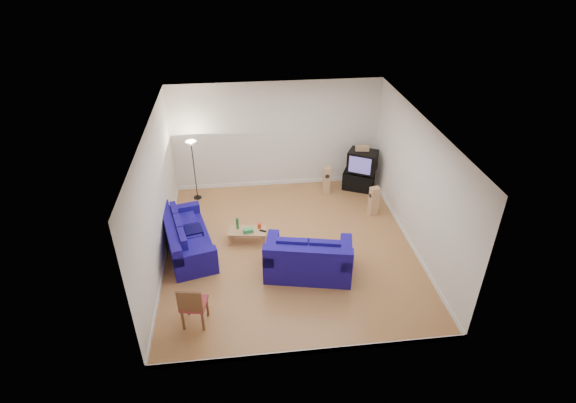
{
  "coord_description": "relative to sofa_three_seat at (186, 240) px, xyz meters",
  "views": [
    {
      "loc": [
        -1.09,
        -8.77,
        6.76
      ],
      "look_at": [
        0.0,
        0.4,
        1.1
      ],
      "focal_mm": 28.0,
      "sensor_mm": 36.0,
      "label": 1
    }
  ],
  "objects": [
    {
      "name": "centre_speaker",
      "position": [
        4.94,
        2.51,
        1.0
      ],
      "size": [
        0.41,
        0.21,
        0.14
      ],
      "primitive_type": "cube",
      "rotation": [
        0.0,
        0.0,
        -0.15
      ],
      "color": "tan",
      "rests_on": "television"
    },
    {
      "name": "speaker_right",
      "position": [
        4.96,
        1.07,
        0.09
      ],
      "size": [
        0.28,
        0.23,
        0.82
      ],
      "rotation": [
        0.0,
        0.0,
        -1.38
      ],
      "color": "tan",
      "rests_on": "ground"
    },
    {
      "name": "television",
      "position": [
        4.96,
        2.43,
        0.62
      ],
      "size": [
        0.98,
        0.9,
        0.62
      ],
      "rotation": [
        0.0,
        0.0,
        -0.51
      ],
      "color": "black",
      "rests_on": "av_receiver"
    },
    {
      "name": "tissue_box",
      "position": [
        1.51,
        0.1,
        0.07
      ],
      "size": [
        0.26,
        0.17,
        0.1
      ],
      "primitive_type": "cube",
      "rotation": [
        0.0,
        0.0,
        0.17
      ],
      "color": "green",
      "rests_on": "coffee_table"
    },
    {
      "name": "red_canister",
      "position": [
        1.8,
        0.27,
        0.08
      ],
      "size": [
        0.12,
        0.12,
        0.13
      ],
      "primitive_type": "cylinder",
      "rotation": [
        0.0,
        0.0,
        -0.37
      ],
      "color": "red",
      "rests_on": "coffee_table"
    },
    {
      "name": "speaker_left",
      "position": [
        3.9,
        2.34,
        0.1
      ],
      "size": [
        0.21,
        0.27,
        0.85
      ],
      "rotation": [
        0.0,
        0.0,
        -0.05
      ],
      "color": "tan",
      "rests_on": "ground"
    },
    {
      "name": "coffee_table",
      "position": [
        1.49,
        0.2,
        -0.03
      ],
      "size": [
        0.99,
        0.6,
        0.34
      ],
      "rotation": [
        0.0,
        0.0,
        -0.15
      ],
      "color": "tan",
      "rests_on": "ground"
    },
    {
      "name": "remote",
      "position": [
        1.87,
        0.11,
        0.03
      ],
      "size": [
        0.18,
        0.12,
        0.02
      ],
      "primitive_type": "cube",
      "rotation": [
        0.0,
        0.0,
        -0.45
      ],
      "color": "black",
      "rests_on": "coffee_table"
    },
    {
      "name": "av_receiver",
      "position": [
        4.87,
        2.45,
        0.27
      ],
      "size": [
        0.49,
        0.47,
        0.09
      ],
      "primitive_type": "cube",
      "rotation": [
        0.0,
        0.0,
        -0.55
      ],
      "color": "black",
      "rests_on": "tv_stand"
    },
    {
      "name": "sofa_three_seat",
      "position": [
        0.0,
        0.0,
        0.0
      ],
      "size": [
        1.48,
        2.41,
        0.87
      ],
      "rotation": [
        0.0,
        0.0,
        -1.33
      ],
      "color": "#10085B",
      "rests_on": "ground"
    },
    {
      "name": "bottle",
      "position": [
        1.26,
        0.3,
        0.17
      ],
      "size": [
        0.07,
        0.07,
        0.3
      ],
      "primitive_type": "cylinder",
      "rotation": [
        0.0,
        0.0,
        -0.03
      ],
      "color": "#197233",
      "rests_on": "coffee_table"
    },
    {
      "name": "room",
      "position": [
        2.51,
        -0.2,
        1.22
      ],
      "size": [
        6.01,
        6.51,
        3.21
      ],
      "color": "brown",
      "rests_on": "ground"
    },
    {
      "name": "tv_stand",
      "position": [
        4.91,
        2.48,
        -0.05
      ],
      "size": [
        1.02,
        0.83,
        0.55
      ],
      "primitive_type": "cube",
      "rotation": [
        0.0,
        0.0,
        -0.43
      ],
      "color": "black",
      "rests_on": "ground"
    },
    {
      "name": "sofa_loveseat",
      "position": [
        2.8,
        -1.19,
        0.04
      ],
      "size": [
        2.11,
        1.45,
        0.96
      ],
      "rotation": [
        0.0,
        0.0,
        -0.21
      ],
      "color": "#10085B",
      "rests_on": "ground"
    },
    {
      "name": "floor_lamp",
      "position": [
        0.12,
        2.5,
        1.16
      ],
      "size": [
        0.31,
        0.31,
        1.79
      ],
      "color": "black",
      "rests_on": "ground"
    },
    {
      "name": "dining_chair",
      "position": [
        0.34,
        -2.47,
        0.24
      ],
      "size": [
        0.56,
        0.56,
        1.0
      ],
      "rotation": [
        0.0,
        0.0,
        -0.18
      ],
      "color": "brown",
      "rests_on": "ground"
    }
  ]
}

